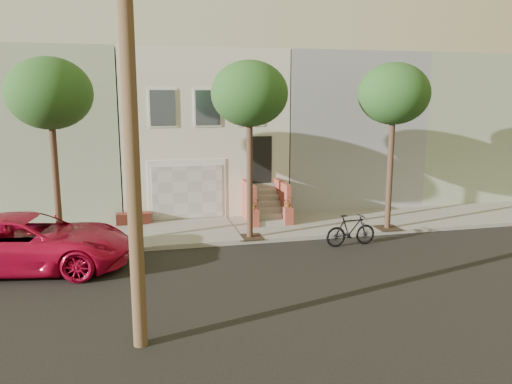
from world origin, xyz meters
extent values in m
plane|color=black|center=(0.00, 0.00, 0.00)|extent=(90.00, 90.00, 0.00)
cube|color=gray|center=(0.00, 5.35, 0.07)|extent=(40.00, 3.70, 0.15)
cube|color=#BFB5A3|center=(0.00, 11.20, 3.65)|extent=(7.00, 8.00, 7.00)
cube|color=#95A585|center=(-6.80, 11.20, 3.65)|extent=(6.50, 8.00, 7.00)
cube|color=gray|center=(6.80, 11.20, 3.65)|extent=(6.50, 8.00, 7.00)
cube|color=#95A585|center=(13.30, 11.20, 3.65)|extent=(6.50, 8.00, 7.00)
cube|color=silver|center=(-0.90, 7.22, 1.40)|extent=(3.20, 0.12, 2.50)
cube|color=#B4B4AF|center=(-0.90, 7.16, 1.30)|extent=(2.90, 0.06, 2.20)
cube|color=gray|center=(-0.90, 5.35, 0.16)|extent=(3.20, 3.70, 0.02)
cube|color=maroon|center=(-3.10, 6.90, 0.37)|extent=(1.40, 0.45, 0.44)
cube|color=black|center=(2.20, 7.17, 2.55)|extent=(1.00, 0.06, 2.00)
cube|color=#3F4751|center=(-1.80, 7.17, 4.75)|extent=(1.00, 0.06, 1.40)
cube|color=silver|center=(-1.80, 7.19, 4.75)|extent=(1.15, 0.05, 1.55)
cube|color=#3F4751|center=(0.00, 7.17, 4.75)|extent=(1.00, 0.06, 1.40)
cube|color=silver|center=(0.00, 7.19, 4.75)|extent=(1.15, 0.05, 1.55)
cube|color=#3F4751|center=(1.80, 7.17, 4.75)|extent=(1.00, 0.06, 1.40)
cube|color=silver|center=(1.80, 7.19, 4.75)|extent=(1.15, 0.05, 1.55)
cube|color=gray|center=(2.20, 5.38, 0.25)|extent=(1.20, 0.28, 0.20)
cube|color=gray|center=(2.20, 5.66, 0.45)|extent=(1.20, 0.28, 0.20)
cube|color=gray|center=(2.20, 5.94, 0.65)|extent=(1.20, 0.28, 0.20)
cube|color=gray|center=(2.20, 6.22, 0.85)|extent=(1.20, 0.28, 0.20)
cube|color=gray|center=(2.20, 6.50, 1.05)|extent=(1.20, 0.28, 0.20)
cube|color=gray|center=(2.20, 6.78, 1.25)|extent=(1.20, 0.28, 0.20)
cube|color=gray|center=(2.20, 7.06, 1.45)|extent=(1.20, 0.28, 0.20)
cube|color=#983F31|center=(1.50, 6.22, 0.95)|extent=(0.18, 1.96, 1.60)
cube|color=#983F31|center=(2.90, 6.22, 0.95)|extent=(0.18, 1.96, 1.60)
cube|color=#983F31|center=(1.50, 5.34, 0.50)|extent=(0.35, 0.35, 0.70)
imported|color=#274F1C|center=(1.50, 5.34, 1.07)|extent=(0.40, 0.35, 0.45)
cube|color=#983F31|center=(2.90, 5.34, 0.50)|extent=(0.35, 0.35, 0.70)
imported|color=#274F1C|center=(2.90, 5.34, 1.07)|extent=(0.41, 0.35, 0.45)
cube|color=#2D2116|center=(-5.50, 3.90, 0.15)|extent=(0.90, 0.90, 0.02)
cylinder|color=#3A261A|center=(-5.50, 3.90, 2.25)|extent=(0.22, 0.22, 4.20)
ellipsoid|color=#274F1C|center=(-5.50, 3.90, 5.30)|extent=(2.70, 2.57, 2.29)
cube|color=#2D2116|center=(1.00, 3.90, 0.15)|extent=(0.90, 0.90, 0.02)
cylinder|color=#3A261A|center=(1.00, 3.90, 2.25)|extent=(0.22, 0.22, 4.20)
ellipsoid|color=#274F1C|center=(1.00, 3.90, 5.30)|extent=(2.70, 2.57, 2.29)
cube|color=#2D2116|center=(6.50, 3.90, 0.15)|extent=(0.90, 0.90, 0.02)
cylinder|color=#3A261A|center=(6.50, 3.90, 2.25)|extent=(0.22, 0.22, 4.20)
ellipsoid|color=#274F1C|center=(6.50, 3.90, 5.30)|extent=(2.70, 2.57, 2.29)
cylinder|color=#4F3825|center=(-3.00, -3.20, 5.00)|extent=(0.30, 0.30, 10.00)
imported|color=#BA0B30|center=(-6.20, 2.48, 0.85)|extent=(6.51, 3.75, 1.71)
imported|color=black|center=(4.34, 2.50, 0.57)|extent=(1.92, 0.66, 1.13)
camera|label=1|loc=(-2.94, -13.46, 5.22)|focal=35.44mm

